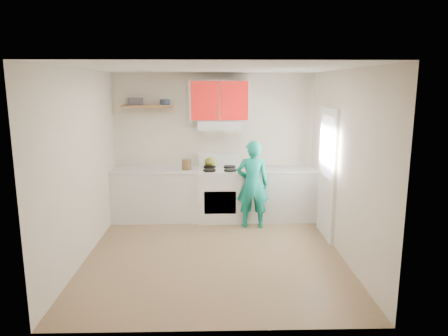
{
  "coord_description": "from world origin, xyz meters",
  "views": [
    {
      "loc": [
        -0.0,
        -5.59,
        2.39
      ],
      "look_at": [
        0.15,
        0.55,
        1.15
      ],
      "focal_mm": 33.2,
      "sensor_mm": 36.0,
      "label": 1
    }
  ],
  "objects_px": {
    "crock": "(187,165)",
    "person": "(253,184)",
    "stove": "(220,194)",
    "kettle": "(210,162)",
    "tin": "(165,102)"
  },
  "relations": [
    {
      "from": "stove",
      "to": "tin",
      "type": "xyz_separation_m",
      "value": [
        -0.96,
        0.19,
        1.63
      ]
    },
    {
      "from": "stove",
      "to": "crock",
      "type": "height_order",
      "value": "crock"
    },
    {
      "from": "kettle",
      "to": "crock",
      "type": "xyz_separation_m",
      "value": [
        -0.41,
        -0.25,
        -0.0
      ]
    },
    {
      "from": "kettle",
      "to": "person",
      "type": "relative_size",
      "value": 0.14
    },
    {
      "from": "stove",
      "to": "person",
      "type": "distance_m",
      "value": 0.75
    },
    {
      "from": "kettle",
      "to": "crock",
      "type": "bearing_deg",
      "value": -135.61
    },
    {
      "from": "stove",
      "to": "kettle",
      "type": "bearing_deg",
      "value": 125.59
    },
    {
      "from": "kettle",
      "to": "crock",
      "type": "height_order",
      "value": "crock"
    },
    {
      "from": "crock",
      "to": "kettle",
      "type": "bearing_deg",
      "value": 31.46
    },
    {
      "from": "stove",
      "to": "crock",
      "type": "bearing_deg",
      "value": -179.0
    },
    {
      "from": "tin",
      "to": "person",
      "type": "relative_size",
      "value": 0.12
    },
    {
      "from": "kettle",
      "to": "crock",
      "type": "distance_m",
      "value": 0.48
    },
    {
      "from": "stove",
      "to": "crock",
      "type": "relative_size",
      "value": 4.54
    },
    {
      "from": "stove",
      "to": "crock",
      "type": "distance_m",
      "value": 0.8
    },
    {
      "from": "crock",
      "to": "person",
      "type": "relative_size",
      "value": 0.14
    }
  ]
}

